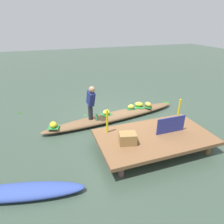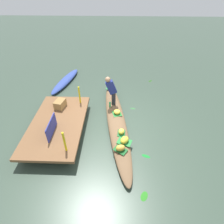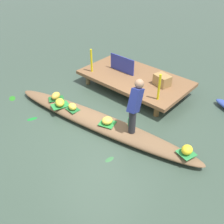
{
  "view_description": "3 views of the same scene",
  "coord_description": "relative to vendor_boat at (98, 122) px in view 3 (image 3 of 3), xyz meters",
  "views": [
    {
      "loc": [
        2.18,
        5.98,
        3.34
      ],
      "look_at": [
        0.24,
        0.4,
        0.51
      ],
      "focal_mm": 30.92,
      "sensor_mm": 36.0,
      "label": 1
    },
    {
      "loc": [
        -5.08,
        -0.01,
        4.55
      ],
      "look_at": [
        0.02,
        0.16,
        0.55
      ],
      "focal_mm": 29.17,
      "sensor_mm": 36.0,
      "label": 2
    },
    {
      "loc": [
        3.56,
        -3.5,
        3.96
      ],
      "look_at": [
        0.22,
        0.26,
        0.38
      ],
      "focal_mm": 41.05,
      "sensor_mm": 36.0,
      "label": 3
    }
  ],
  "objects": [
    {
      "name": "water_bottle",
      "position": [
        0.74,
        0.27,
        0.23
      ],
      "size": [
        0.08,
        0.08,
        0.22
      ],
      "primitive_type": "cylinder",
      "color": "#46B063",
      "rests_on": "vendor_boat"
    },
    {
      "name": "drifting_plant_2",
      "position": [
        -2.74,
        -0.75,
        -0.12
      ],
      "size": [
        0.32,
        0.27,
        0.01
      ],
      "primitive_type": "ellipsoid",
      "rotation": [
        0.0,
        0.0,
        2.71
      ],
      "color": "#25771C",
      "rests_on": "ground"
    },
    {
      "name": "drifting_plant_0",
      "position": [
        -1.47,
        -0.94,
        -0.12
      ],
      "size": [
        0.21,
        0.29,
        0.01
      ],
      "primitive_type": "ellipsoid",
      "rotation": [
        0.0,
        0.0,
        1.19
      ],
      "color": "#177C29",
      "rests_on": "ground"
    },
    {
      "name": "leaf_mat_1",
      "position": [
        -0.74,
        -0.17,
        0.13
      ],
      "size": [
        0.35,
        0.28,
        0.01
      ],
      "primitive_type": "cube",
      "rotation": [
        0.0,
        0.0,
        3.05
      ],
      "color": "#206730",
      "rests_on": "vendor_boat"
    },
    {
      "name": "railing_post_west",
      "position": [
        -1.66,
        1.43,
        0.65
      ],
      "size": [
        0.06,
        0.06,
        0.71
      ],
      "primitive_type": "cylinder",
      "color": "yellow",
      "rests_on": "dock_platform"
    },
    {
      "name": "produce_crate",
      "position": [
        0.41,
        2.13,
        0.44
      ],
      "size": [
        0.5,
        0.41,
        0.3
      ],
      "primitive_type": "cube",
      "rotation": [
        0.0,
        0.0,
        -0.24
      ],
      "color": "olive",
      "rests_on": "dock_platform"
    },
    {
      "name": "railing_post_east",
      "position": [
        0.74,
        1.43,
        0.65
      ],
      "size": [
        0.06,
        0.06,
        0.71
      ],
      "primitive_type": "cylinder",
      "color": "yellow",
      "rests_on": "dock_platform"
    },
    {
      "name": "banana_bunch_0",
      "position": [
        0.31,
        -0.02,
        0.21
      ],
      "size": [
        0.29,
        0.3,
        0.16
      ],
      "primitive_type": "ellipsoid",
      "rotation": [
        0.0,
        0.0,
        4.5
      ],
      "color": "yellow",
      "rests_on": "vendor_boat"
    },
    {
      "name": "banana_bunch_4",
      "position": [
        2.19,
        0.33,
        0.22
      ],
      "size": [
        0.23,
        0.26,
        0.19
      ],
      "primitive_type": "ellipsoid",
      "rotation": [
        0.0,
        0.0,
        3.17
      ],
      "color": "yellow",
      "rests_on": "vendor_boat"
    },
    {
      "name": "banana_bunch_1",
      "position": [
        -0.74,
        -0.17,
        0.21
      ],
      "size": [
        0.27,
        0.23,
        0.17
      ],
      "primitive_type": "ellipsoid",
      "rotation": [
        0.0,
        0.0,
        6.08
      ],
      "color": "yellow",
      "rests_on": "vendor_boat"
    },
    {
      "name": "leaf_mat_2",
      "position": [
        -1.12,
        -0.27,
        0.13
      ],
      "size": [
        0.43,
        0.52,
        0.01
      ],
      "primitive_type": "cube",
      "rotation": [
        0.0,
        0.0,
        1.23
      ],
      "color": "#278139",
      "rests_on": "vendor_boat"
    },
    {
      "name": "banana_bunch_3",
      "position": [
        -1.45,
        -0.14,
        0.22
      ],
      "size": [
        0.28,
        0.33,
        0.19
      ],
      "primitive_type": "ellipsoid",
      "rotation": [
        0.0,
        0.0,
        5.01
      ],
      "color": "gold",
      "rests_on": "vendor_boat"
    },
    {
      "name": "canal_water",
      "position": [
        0.0,
        0.0,
        -0.12
      ],
      "size": [
        40.0,
        40.0,
        0.0
      ],
      "primitive_type": "plane",
      "color": "#36483B",
      "rests_on": "ground"
    },
    {
      "name": "drifting_plant_3",
      "position": [
        0.97,
        -0.67,
        -0.12
      ],
      "size": [
        0.14,
        0.23,
        0.01
      ],
      "primitive_type": "ellipsoid",
      "rotation": [
        0.0,
        0.0,
        1.42
      ],
      "color": "#336A39",
      "rests_on": "ground"
    },
    {
      "name": "vendor_person",
      "position": [
        0.91,
        0.21,
        0.82
      ],
      "size": [
        0.24,
        0.47,
        1.23
      ],
      "color": "#28282D",
      "rests_on": "vendor_boat"
    },
    {
      "name": "banana_bunch_2",
      "position": [
        -1.12,
        -0.27,
        0.21
      ],
      "size": [
        0.39,
        0.37,
        0.18
      ],
      "primitive_type": "ellipsoid",
      "rotation": [
        0.0,
        0.0,
        2.57
      ],
      "color": "gold",
      "rests_on": "vendor_boat"
    },
    {
      "name": "dock_platform",
      "position": [
        -0.46,
        2.03,
        0.23
      ],
      "size": [
        3.2,
        1.8,
        0.41
      ],
      "color": "brown",
      "rests_on": "ground"
    },
    {
      "name": "market_banner",
      "position": [
        -0.96,
        2.03,
        0.54
      ],
      "size": [
        0.89,
        0.03,
        0.49
      ],
      "primitive_type": "cube",
      "rotation": [
        0.0,
        0.0,
        -0.0
      ],
      "color": "navy",
      "rests_on": "dock_platform"
    },
    {
      "name": "leaf_mat_3",
      "position": [
        -1.45,
        -0.14,
        0.13
      ],
      "size": [
        0.44,
        0.48,
        0.01
      ],
      "primitive_type": "cube",
      "rotation": [
        0.0,
        0.0,
        0.98
      ],
      "color": "#1C5F29",
      "rests_on": "vendor_boat"
    },
    {
      "name": "leaf_mat_4",
      "position": [
        2.19,
        0.33,
        0.13
      ],
      "size": [
        0.41,
        0.39,
        0.01
      ],
      "primitive_type": "cube",
      "rotation": [
        0.0,
        0.0,
        1.27
      ],
      "color": "#2A8440",
      "rests_on": "vendor_boat"
    },
    {
      "name": "vendor_boat",
      "position": [
        0.0,
        0.0,
        0.0
      ],
      "size": [
        5.34,
        1.38,
        0.24
      ],
      "primitive_type": "ellipsoid",
      "rotation": [
        0.0,
        0.0,
        0.14
      ],
      "color": "brown",
      "rests_on": "ground"
    },
    {
      "name": "leaf_mat_0",
      "position": [
        0.31,
        -0.02,
        0.13
      ],
      "size": [
        0.43,
        0.4,
        0.01
      ],
      "primitive_type": "cube",
      "rotation": [
        0.0,
        0.0,
        0.28
      ],
      "color": "#288035",
      "rests_on": "vendor_boat"
    }
  ]
}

